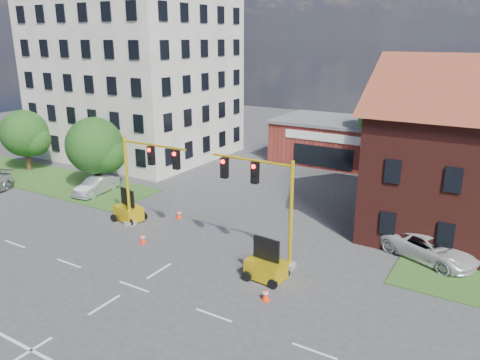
% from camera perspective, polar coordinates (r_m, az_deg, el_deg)
% --- Properties ---
extents(ground, '(120.00, 120.00, 0.00)m').
position_cam_1_polar(ground, '(25.37, -12.82, -12.55)').
color(ground, '#3B3B3D').
rests_on(ground, ground).
extents(grass_verge_nw, '(22.00, 6.00, 0.08)m').
position_cam_1_polar(grass_verge_nw, '(45.67, -22.40, 0.11)').
color(grass_verge_nw, '#2C5921').
rests_on(grass_verge_nw, ground).
extents(lane_markings, '(60.00, 36.00, 0.01)m').
position_cam_1_polar(lane_markings, '(23.65, -18.00, -15.35)').
color(lane_markings, silver).
rests_on(lane_markings, ground).
extents(office_block, '(18.40, 15.40, 20.60)m').
position_cam_1_polar(office_block, '(51.83, -12.93, 14.40)').
color(office_block, '#BCB5A5').
rests_on(office_block, ground).
extents(brick_shop, '(12.40, 8.40, 4.30)m').
position_cam_1_polar(brick_shop, '(49.22, 11.83, 4.76)').
color(brick_shop, maroon).
rests_on(brick_shop, ground).
extents(tree_large, '(7.33, 6.98, 9.58)m').
position_cam_1_polar(tree_large, '(44.00, 19.30, 7.60)').
color(tree_large, '#3E2516').
rests_on(tree_large, ground).
extents(tree_nw_front, '(4.93, 4.70, 6.10)m').
position_cam_1_polar(tree_nw_front, '(40.40, -16.98, 3.80)').
color(tree_nw_front, '#3E2516').
rests_on(tree_nw_front, ground).
extents(tree_nw_rear, '(4.59, 4.37, 5.84)m').
position_cam_1_polar(tree_nw_rear, '(48.51, -24.55, 5.00)').
color(tree_nw_rear, '#3E2516').
rests_on(tree_nw_rear, ground).
extents(signal_mast_west, '(5.30, 0.60, 6.20)m').
position_cam_1_polar(signal_mast_west, '(30.67, -11.49, 0.75)').
color(signal_mast_west, gray).
rests_on(signal_mast_west, ground).
extents(signal_mast_east, '(5.30, 0.60, 6.20)m').
position_cam_1_polar(signal_mast_east, '(25.79, 2.98, -2.06)').
color(signal_mast_east, gray).
rests_on(signal_mast_east, ground).
extents(trailer_west, '(2.20, 1.73, 2.22)m').
position_cam_1_polar(trailer_west, '(33.58, -13.43, -3.74)').
color(trailer_west, yellow).
rests_on(trailer_west, ground).
extents(trailer_east, '(2.09, 1.48, 2.27)m').
position_cam_1_polar(trailer_east, '(25.14, 3.19, -10.56)').
color(trailer_east, yellow).
rests_on(trailer_east, ground).
extents(cone_a, '(0.40, 0.40, 0.70)m').
position_cam_1_polar(cone_a, '(29.97, -11.77, -6.95)').
color(cone_a, '#FF320D').
rests_on(cone_a, ground).
extents(cone_b, '(0.40, 0.40, 0.70)m').
position_cam_1_polar(cone_b, '(33.50, -7.45, -4.10)').
color(cone_b, '#FF320D').
rests_on(cone_b, ground).
extents(cone_c, '(0.40, 0.40, 0.70)m').
position_cam_1_polar(cone_c, '(23.50, 3.14, -13.73)').
color(cone_c, '#FF320D').
rests_on(cone_c, ground).
extents(cone_d, '(0.40, 0.40, 0.70)m').
position_cam_1_polar(cone_d, '(28.46, 4.34, -7.96)').
color(cone_d, '#FF320D').
rests_on(cone_d, ground).
extents(pickup_white, '(6.03, 4.43, 1.52)m').
position_cam_1_polar(pickup_white, '(29.27, 22.10, -7.61)').
color(pickup_white, silver).
rests_on(pickup_white, ground).
extents(sedan_silver_front, '(1.98, 4.38, 1.40)m').
position_cam_1_polar(sedan_silver_front, '(39.99, -17.11, -0.65)').
color(sedan_silver_front, '#A2A6AA').
rests_on(sedan_silver_front, ground).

